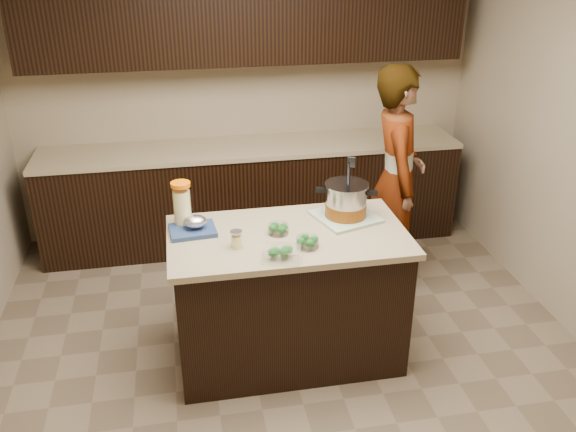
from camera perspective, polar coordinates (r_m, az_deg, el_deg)
name	(u,v)px	position (r m, az deg, el deg)	size (l,w,h in m)	color
ground_plane	(288,353)	(4.20, 0.00, -12.67)	(4.00, 4.00, 0.00)	brown
room_shell	(288,103)	(3.42, 0.00, 10.57)	(4.04, 4.04, 2.72)	tan
back_cabinets	(251,139)	(5.29, -3.51, 7.19)	(3.60, 0.63, 2.33)	black
island	(288,296)	(3.94, 0.00, -7.48)	(1.46, 0.81, 0.90)	black
dish_towel	(345,217)	(3.92, 5.39, -0.07)	(0.36, 0.36, 0.02)	#67895C
stock_pot	(346,202)	(3.88, 5.45, 1.30)	(0.38, 0.36, 0.40)	#B7B7BC
lemonade_pitcher	(182,207)	(3.80, -9.88, 0.88)	(0.14, 0.14, 0.29)	#F0E592
mason_jar	(237,240)	(3.55, -4.84, -2.23)	(0.09, 0.09, 0.11)	#F0E592
broccoli_tub_left	(278,229)	(3.71, -0.92, -1.26)	(0.13, 0.13, 0.06)	silver
broccoli_tub_right	(307,243)	(3.55, 1.82, -2.52)	(0.15, 0.15, 0.06)	silver
broccoli_tub_rect	(282,254)	(3.42, -0.56, -3.60)	(0.24, 0.20, 0.07)	silver
blue_tray	(194,227)	(3.76, -8.81, -1.02)	(0.30, 0.25, 0.10)	navy
person	(396,180)	(4.67, 10.08, 3.37)	(0.63, 0.42, 1.74)	gray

